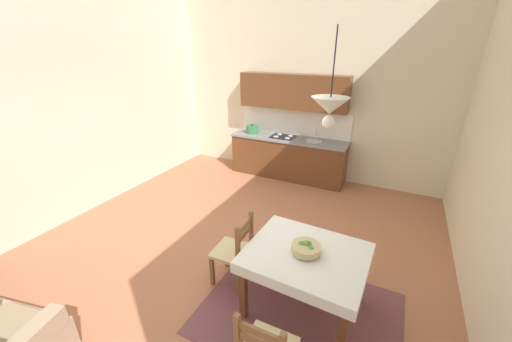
{
  "coord_description": "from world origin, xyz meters",
  "views": [
    {
      "loc": [
        1.86,
        -2.95,
        2.72
      ],
      "look_at": [
        0.2,
        0.4,
        1.13
      ],
      "focal_mm": 20.63,
      "sensor_mm": 36.0,
      "label": 1
    }
  ],
  "objects_px": {
    "kitchen_cabinetry": "(289,139)",
    "dining_table": "(306,263)",
    "fruit_bowl": "(306,248)",
    "dining_chair_tv_side": "(235,251)",
    "pendant_lamp": "(330,107)"
  },
  "relations": [
    {
      "from": "dining_chair_tv_side",
      "to": "fruit_bowl",
      "type": "relative_size",
      "value": 3.1
    },
    {
      "from": "fruit_bowl",
      "to": "pendant_lamp",
      "type": "distance_m",
      "value": 1.44
    },
    {
      "from": "dining_chair_tv_side",
      "to": "dining_table",
      "type": "bearing_deg",
      "value": -1.84
    },
    {
      "from": "kitchen_cabinetry",
      "to": "dining_chair_tv_side",
      "type": "relative_size",
      "value": 2.71
    },
    {
      "from": "kitchen_cabinetry",
      "to": "dining_chair_tv_side",
      "type": "height_order",
      "value": "kitchen_cabinetry"
    },
    {
      "from": "kitchen_cabinetry",
      "to": "dining_table",
      "type": "xyz_separation_m",
      "value": [
        1.46,
        -3.37,
        -0.23
      ]
    },
    {
      "from": "kitchen_cabinetry",
      "to": "fruit_bowl",
      "type": "bearing_deg",
      "value": -66.75
    },
    {
      "from": "kitchen_cabinetry",
      "to": "fruit_bowl",
      "type": "distance_m",
      "value": 3.68
    },
    {
      "from": "fruit_bowl",
      "to": "pendant_lamp",
      "type": "height_order",
      "value": "pendant_lamp"
    },
    {
      "from": "dining_table",
      "to": "kitchen_cabinetry",
      "type": "bearing_deg",
      "value": 113.36
    },
    {
      "from": "pendant_lamp",
      "to": "dining_table",
      "type": "bearing_deg",
      "value": -149.64
    },
    {
      "from": "dining_chair_tv_side",
      "to": "fruit_bowl",
      "type": "bearing_deg",
      "value": -1.98
    },
    {
      "from": "dining_chair_tv_side",
      "to": "pendant_lamp",
      "type": "xyz_separation_m",
      "value": [
        0.97,
        0.02,
        1.81
      ]
    },
    {
      "from": "kitchen_cabinetry",
      "to": "fruit_bowl",
      "type": "height_order",
      "value": "kitchen_cabinetry"
    },
    {
      "from": "kitchen_cabinetry",
      "to": "dining_table",
      "type": "distance_m",
      "value": 3.68
    }
  ]
}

